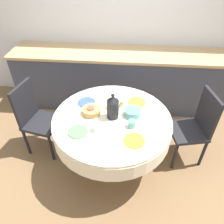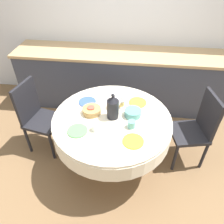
{
  "view_description": "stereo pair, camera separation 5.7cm",
  "coord_description": "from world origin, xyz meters",
  "px_view_note": "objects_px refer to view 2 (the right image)",
  "views": [
    {
      "loc": [
        0.15,
        -1.74,
        2.26
      ],
      "look_at": [
        0.0,
        0.0,
        0.83
      ],
      "focal_mm": 35.0,
      "sensor_mm": 36.0,
      "label": 1
    },
    {
      "loc": [
        0.21,
        -1.74,
        2.26
      ],
      "look_at": [
        0.0,
        0.0,
        0.83
      ],
      "focal_mm": 35.0,
      "sensor_mm": 36.0,
      "label": 2
    }
  ],
  "objects_px": {
    "chair_left": "(196,127)",
    "coffee_carafe": "(113,107)",
    "chair_right": "(37,115)",
    "teapot": "(115,102)"
  },
  "relations": [
    {
      "from": "chair_left",
      "to": "coffee_carafe",
      "type": "xyz_separation_m",
      "value": [
        -0.95,
        -0.19,
        0.35
      ]
    },
    {
      "from": "chair_left",
      "to": "teapot",
      "type": "distance_m",
      "value": 1.0
    },
    {
      "from": "chair_left",
      "to": "coffee_carafe",
      "type": "relative_size",
      "value": 3.19
    },
    {
      "from": "chair_right",
      "to": "coffee_carafe",
      "type": "bearing_deg",
      "value": 91.08
    },
    {
      "from": "coffee_carafe",
      "to": "teapot",
      "type": "xyz_separation_m",
      "value": [
        0.0,
        0.17,
        -0.05
      ]
    },
    {
      "from": "chair_left",
      "to": "coffee_carafe",
      "type": "bearing_deg",
      "value": 89.06
    },
    {
      "from": "coffee_carafe",
      "to": "teapot",
      "type": "distance_m",
      "value": 0.17
    },
    {
      "from": "chair_left",
      "to": "chair_right",
      "type": "xyz_separation_m",
      "value": [
        -1.92,
        -0.0,
        0.0
      ]
    },
    {
      "from": "chair_left",
      "to": "teapot",
      "type": "bearing_deg",
      "value": 79.23
    },
    {
      "from": "coffee_carafe",
      "to": "chair_right",
      "type": "bearing_deg",
      "value": 169.01
    }
  ]
}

